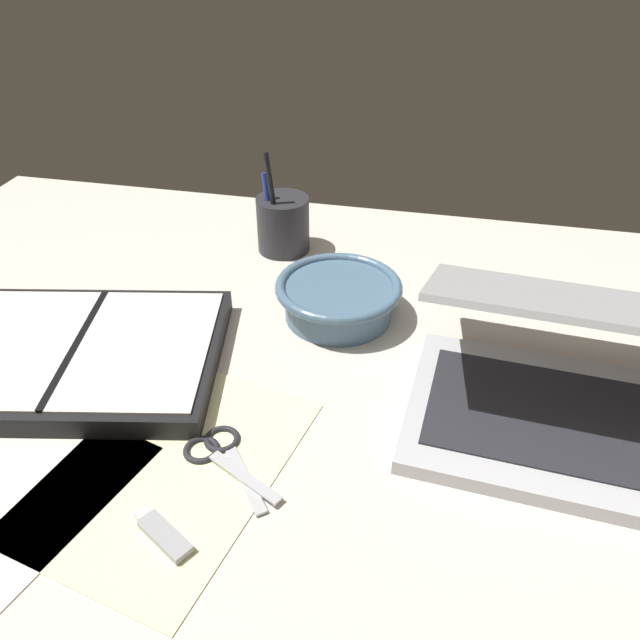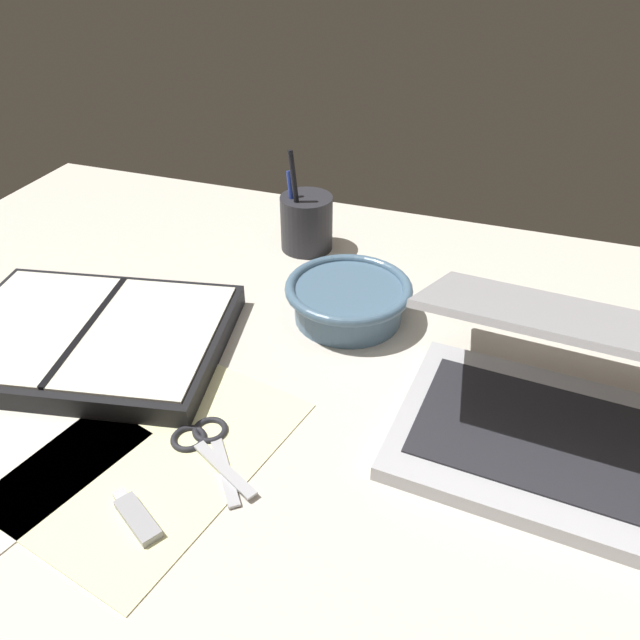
{
  "view_description": "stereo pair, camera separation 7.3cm",
  "coord_description": "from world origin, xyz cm",
  "px_view_note": "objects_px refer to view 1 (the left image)",
  "views": [
    {
      "loc": [
        16.23,
        -54.98,
        51.04
      ],
      "look_at": [
        3.44,
        3.44,
        9.0
      ],
      "focal_mm": 35.0,
      "sensor_mm": 36.0,
      "label": 1
    },
    {
      "loc": [
        23.26,
        -52.99,
        51.04
      ],
      "look_at": [
        3.44,
        3.44,
        9.0
      ],
      "focal_mm": 35.0,
      "sensor_mm": 36.0,
      "label": 2
    }
  ],
  "objects_px": {
    "laptop": "(579,384)",
    "pen_cup": "(283,224)",
    "bowl": "(338,297)",
    "scissors": "(219,452)",
    "planner": "(79,355)"
  },
  "relations": [
    {
      "from": "laptop",
      "to": "bowl",
      "type": "relative_size",
      "value": 2.16
    },
    {
      "from": "bowl",
      "to": "scissors",
      "type": "relative_size",
      "value": 1.48
    },
    {
      "from": "pen_cup",
      "to": "scissors",
      "type": "relative_size",
      "value": 1.45
    },
    {
      "from": "pen_cup",
      "to": "scissors",
      "type": "height_order",
      "value": "pen_cup"
    },
    {
      "from": "planner",
      "to": "scissors",
      "type": "xyz_separation_m",
      "value": [
        0.22,
        -0.1,
        -0.01
      ]
    },
    {
      "from": "planner",
      "to": "scissors",
      "type": "bearing_deg",
      "value": -36.98
    },
    {
      "from": "bowl",
      "to": "scissors",
      "type": "bearing_deg",
      "value": -104.78
    },
    {
      "from": "laptop",
      "to": "scissors",
      "type": "distance_m",
      "value": 0.39
    },
    {
      "from": "bowl",
      "to": "scissors",
      "type": "height_order",
      "value": "bowl"
    },
    {
      "from": "pen_cup",
      "to": "planner",
      "type": "bearing_deg",
      "value": -116.17
    },
    {
      "from": "laptop",
      "to": "pen_cup",
      "type": "xyz_separation_m",
      "value": [
        -0.41,
        0.31,
        -0.0
      ]
    },
    {
      "from": "laptop",
      "to": "scissors",
      "type": "relative_size",
      "value": 3.2
    },
    {
      "from": "planner",
      "to": "laptop",
      "type": "bearing_deg",
      "value": -8.23
    },
    {
      "from": "bowl",
      "to": "pen_cup",
      "type": "distance_m",
      "value": 0.21
    },
    {
      "from": "laptop",
      "to": "planner",
      "type": "height_order",
      "value": "laptop"
    }
  ]
}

